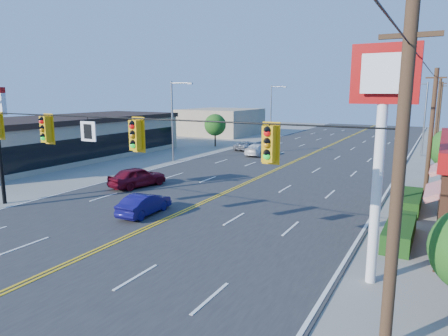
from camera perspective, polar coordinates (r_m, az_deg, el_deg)
The scene contains 18 objects.
ground at distance 18.06m, azimuth -20.40°, elevation -12.38°, with size 160.00×160.00×0.00m, color gray.
road at distance 33.93m, azimuth 5.91°, elevation -0.99°, with size 20.00×120.00×0.06m, color #2D2D30.
signal_span at distance 16.91m, azimuth -21.74°, elevation 3.18°, with size 24.32×0.34×9.00m.
kfc_pylon at distance 14.78m, azimuth 21.65°, elevation 6.73°, with size 2.20×0.36×8.50m.
strip_mall at distance 45.36m, azimuth -21.72°, elevation 4.09°, with size 10.40×26.40×4.40m.
streetlight_se at distance 24.84m, azimuth 23.96°, elevation 4.33°, with size 2.55×0.25×8.00m.
streetlight_ne at distance 48.74m, azimuth 26.55°, elevation 6.81°, with size 2.55×0.25×8.00m.
streetlight_sw at distance 40.39m, azimuth -7.17°, elevation 7.27°, with size 2.55×0.25×8.00m.
streetlight_nw at distance 63.28m, azimuth 6.92°, elevation 8.49°, with size 2.55×0.25×8.00m.
utility_pole_near at distance 28.77m, azimuth 27.43°, elevation 4.17°, with size 0.28×0.28×8.40m, color #47301E.
utility_pole_mid at distance 46.72m, azimuth 28.12°, elevation 6.17°, with size 0.28×0.28×8.40m, color #47301E.
utility_pole_far at distance 64.70m, azimuth 28.44°, elevation 7.06°, with size 0.28×0.28×8.40m, color #47301E.
tree_west at distance 51.76m, azimuth -1.27°, elevation 6.18°, with size 2.80×2.80×4.20m.
bld_west_far at distance 67.40m, azimuth -0.45°, elevation 6.64°, with size 11.00×12.00×4.20m, color tan.
car_magenta at distance 30.00m, azimuth -12.27°, elevation -1.35°, with size 1.75×4.35×1.48m, color maroon.
car_blue at distance 23.18m, azimuth -11.30°, elevation -5.20°, with size 1.29×3.69×1.22m, color #120E57.
car_white at distance 44.30m, azimuth 5.04°, elevation 2.58°, with size 1.81×4.44×1.29m, color silver.
car_silver at distance 48.22m, azimuth 3.34°, elevation 3.14°, with size 1.79×3.89×1.08m, color #ABACB0.
Camera 1 is at (12.88, -10.64, 6.88)m, focal length 32.00 mm.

